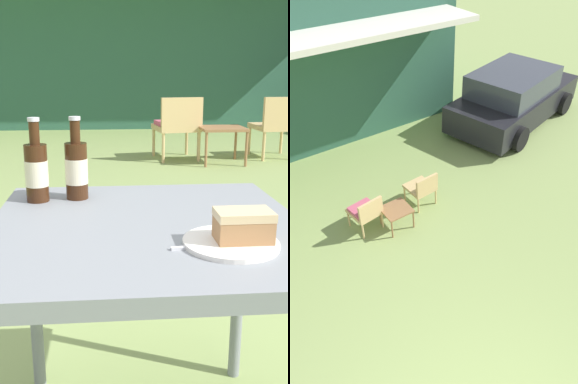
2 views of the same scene
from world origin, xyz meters
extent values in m
cube|color=black|center=(5.99, 5.83, 0.51)|extent=(4.33, 2.72, 0.68)
cube|color=#383D47|center=(5.80, 5.78, 1.14)|extent=(2.55, 2.12, 0.58)
cylinder|color=black|center=(6.96, 7.03, 0.30)|extent=(0.64, 0.35, 0.60)
cylinder|color=black|center=(7.42, 5.28, 0.30)|extent=(0.64, 0.35, 0.60)
cylinder|color=black|center=(4.56, 6.39, 0.30)|extent=(0.64, 0.35, 0.60)
cylinder|color=black|center=(5.02, 4.64, 0.30)|extent=(0.64, 0.35, 0.60)
cylinder|color=tan|center=(0.93, 4.64, 0.17)|extent=(0.04, 0.04, 0.35)
cylinder|color=tan|center=(0.50, 4.58, 0.17)|extent=(0.04, 0.04, 0.35)
cylinder|color=tan|center=(1.00, 4.18, 0.17)|extent=(0.04, 0.04, 0.35)
cylinder|color=tan|center=(0.57, 4.12, 0.17)|extent=(0.04, 0.04, 0.35)
cube|color=tan|center=(0.75, 4.38, 0.38)|extent=(0.56, 0.58, 0.06)
cube|color=tan|center=(0.78, 4.15, 0.58)|extent=(0.49, 0.12, 0.34)
cube|color=#CC5670|center=(0.75, 4.38, 0.43)|extent=(0.50, 0.50, 0.05)
cylinder|color=tan|center=(2.18, 4.63, 0.17)|extent=(0.04, 0.04, 0.35)
cylinder|color=tan|center=(1.74, 4.60, 0.17)|extent=(0.04, 0.04, 0.35)
cylinder|color=tan|center=(2.21, 4.16, 0.17)|extent=(0.04, 0.04, 0.35)
cylinder|color=tan|center=(1.77, 4.14, 0.17)|extent=(0.04, 0.04, 0.35)
cube|color=tan|center=(1.97, 4.38, 0.38)|extent=(0.52, 0.55, 0.06)
cube|color=tan|center=(1.99, 4.15, 0.58)|extent=(0.49, 0.08, 0.34)
cube|color=#996B42|center=(1.24, 4.06, 0.41)|extent=(0.51, 0.48, 0.03)
cylinder|color=#996B42|center=(1.01, 3.84, 0.20)|extent=(0.03, 0.03, 0.39)
cylinder|color=#996B42|center=(1.47, 3.84, 0.20)|extent=(0.03, 0.03, 0.39)
cylinder|color=#996B42|center=(1.01, 4.27, 0.20)|extent=(0.03, 0.03, 0.39)
cylinder|color=#996B42|center=(1.47, 4.27, 0.20)|extent=(0.03, 0.03, 0.39)
camera|label=1|loc=(-0.09, -1.01, 1.04)|focal=42.00mm
camera|label=2|loc=(-1.16, -0.50, 4.96)|focal=35.00mm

